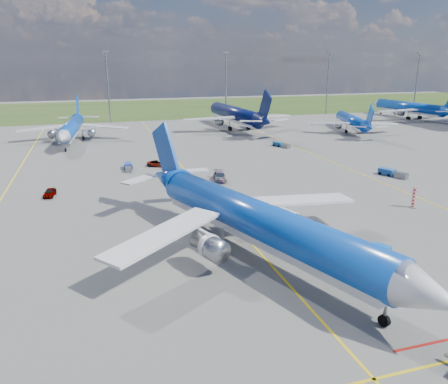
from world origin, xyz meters
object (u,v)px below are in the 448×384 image
object	(u,v)px
bg_jet_nnw	(73,142)
bg_jet_ne	(351,132)
warning_post	(414,197)
bg_jet_n	(235,129)
service_car_c	(220,176)
main_airliner	(259,258)
service_car_a	(50,193)
service_car_b	(158,164)
bg_jet_ene	(408,118)
baggage_tug_e	(281,145)
uld_container	(380,252)
baggage_tug_w	(392,173)
baggage_tug_c	(128,167)

from	to	relation	value
bg_jet_nnw	bg_jet_ne	world-z (taller)	bg_jet_nnw
warning_post	bg_jet_n	world-z (taller)	bg_jet_n
bg_jet_ne	service_car_c	xyz separation A→B (m)	(-51.17, -39.89, 0.72)
warning_post	main_airliner	distance (m)	28.15
service_car_a	service_car_b	bearing A→B (deg)	47.44
service_car_a	service_car_b	distance (m)	23.67
bg_jet_ene	baggage_tug_e	xyz separation A→B (m)	(-64.78, -35.64, 0.50)
uld_container	main_airliner	bearing A→B (deg)	138.57
bg_jet_ne	baggage_tug_e	distance (m)	32.53
main_airliner	bg_jet_ene	bearing A→B (deg)	25.48
bg_jet_ene	baggage_tug_e	size ratio (longest dim) A/B	8.47
warning_post	service_car_c	bearing A→B (deg)	135.39
service_car_b	baggage_tug_w	world-z (taller)	baggage_tug_w
baggage_tug_e	service_car_a	bearing A→B (deg)	-174.59
main_airliner	baggage_tug_c	bearing A→B (deg)	83.34
warning_post	bg_jet_ne	distance (m)	68.10
baggage_tug_e	bg_jet_ne	bearing A→B (deg)	5.67
service_car_b	service_car_c	size ratio (longest dim) A/B	0.82
main_airliner	service_car_a	xyz separation A→B (m)	(-22.45, 29.34, 0.61)
bg_jet_ne	main_airliner	world-z (taller)	main_airliner
bg_jet_ene	service_car_b	bearing A→B (deg)	21.09
service_car_b	baggage_tug_c	xyz separation A→B (m)	(-5.68, -0.99, -0.06)
main_airliner	uld_container	xyz separation A→B (m)	(12.02, -3.72, 0.72)
baggage_tug_w	service_car_b	bearing A→B (deg)	130.55
bg_jet_n	service_car_a	distance (m)	74.33
baggage_tug_w	baggage_tug_c	xyz separation A→B (m)	(-44.40, 18.59, -0.05)
service_car_c	baggage_tug_c	world-z (taller)	service_car_c
bg_jet_n	service_car_b	distance (m)	51.31
main_airliner	service_car_b	xyz separation A→B (m)	(-3.89, 44.03, 0.57)
warning_post	service_car_a	world-z (taller)	warning_post
service_car_b	service_car_c	xyz separation A→B (m)	(8.65, -13.47, 0.16)
service_car_a	bg_jet_nnw	bearing A→B (deg)	96.60
bg_jet_ne	baggage_tug_e	size ratio (longest dim) A/B	7.00
warning_post	bg_jet_ne	world-z (taller)	bg_jet_ne
uld_container	baggage_tug_c	world-z (taller)	uld_container
service_car_a	service_car_b	size ratio (longest dim) A/B	0.87
service_car_a	baggage_tug_w	xyz separation A→B (m)	(57.28, -4.89, -0.06)
bg_jet_ene	uld_container	bearing A→B (deg)	44.84
service_car_a	service_car_b	xyz separation A→B (m)	(18.56, 14.69, -0.04)
baggage_tug_c	baggage_tug_e	world-z (taller)	baggage_tug_c
service_car_a	service_car_c	xyz separation A→B (m)	(27.21, 1.21, 0.11)
uld_container	warning_post	bearing A→B (deg)	16.82
warning_post	service_car_c	size ratio (longest dim) A/B	0.60
bg_jet_ne	baggage_tug_e	bearing A→B (deg)	44.34
baggage_tug_w	uld_container	bearing A→B (deg)	-151.63
main_airliner	uld_container	world-z (taller)	main_airliner
bg_jet_ene	service_car_a	world-z (taller)	bg_jet_ene
service_car_b	uld_container	bearing A→B (deg)	-139.66
baggage_tug_w	bg_jet_ne	bearing A→B (deg)	42.72
bg_jet_nnw	uld_container	size ratio (longest dim) A/B	21.56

